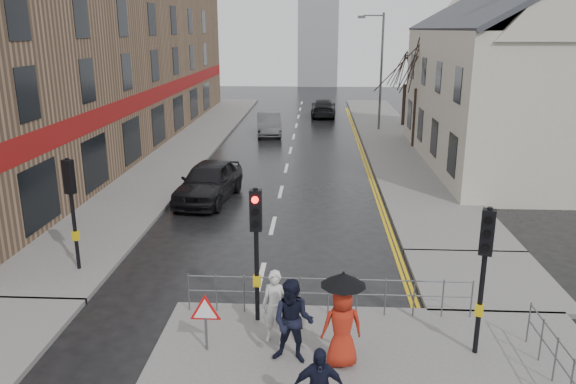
# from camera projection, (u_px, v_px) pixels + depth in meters

# --- Properties ---
(ground) EXTENTS (120.00, 120.00, 0.00)m
(ground) POSITION_uv_depth(u_px,v_px,m) (249.00, 328.00, 13.78)
(ground) COLOR black
(ground) RESTS_ON ground
(left_pavement) EXTENTS (4.00, 44.00, 0.14)m
(left_pavement) POSITION_uv_depth(u_px,v_px,m) (191.00, 142.00, 36.14)
(left_pavement) COLOR #605E5B
(left_pavement) RESTS_ON ground
(right_pavement) EXTENTS (4.00, 40.00, 0.14)m
(right_pavement) POSITION_uv_depth(u_px,v_px,m) (391.00, 138.00, 37.39)
(right_pavement) COLOR #605E5B
(right_pavement) RESTS_ON ground
(pavement_bridge_right) EXTENTS (4.00, 4.20, 0.14)m
(pavement_bridge_right) POSITION_uv_depth(u_px,v_px,m) (483.00, 279.00, 16.31)
(pavement_bridge_right) COLOR #605E5B
(pavement_bridge_right) RESTS_ON ground
(building_left_terrace) EXTENTS (8.00, 42.00, 10.00)m
(building_left_terrace) POSITION_uv_depth(u_px,v_px,m) (94.00, 64.00, 34.08)
(building_left_terrace) COLOR #86664D
(building_left_terrace) RESTS_ON ground
(building_right_cream) EXTENTS (9.00, 16.40, 10.10)m
(building_right_cream) POSITION_uv_depth(u_px,v_px,m) (519.00, 75.00, 29.08)
(building_right_cream) COLOR beige
(building_right_cream) RESTS_ON ground
(church_tower) EXTENTS (5.00, 5.00, 18.00)m
(church_tower) POSITION_uv_depth(u_px,v_px,m) (318.00, 13.00, 70.61)
(church_tower) COLOR gray
(church_tower) RESTS_ON ground
(traffic_signal_near_left) EXTENTS (0.28, 0.27, 3.40)m
(traffic_signal_near_left) POSITION_uv_depth(u_px,v_px,m) (256.00, 232.00, 13.27)
(traffic_signal_near_left) COLOR black
(traffic_signal_near_left) RESTS_ON near_pavement
(traffic_signal_near_right) EXTENTS (0.34, 0.33, 3.40)m
(traffic_signal_near_right) POSITION_uv_depth(u_px,v_px,m) (485.00, 256.00, 11.87)
(traffic_signal_near_right) COLOR black
(traffic_signal_near_right) RESTS_ON near_pavement
(traffic_signal_far_left) EXTENTS (0.34, 0.33, 3.40)m
(traffic_signal_far_left) POSITION_uv_depth(u_px,v_px,m) (71.00, 194.00, 16.25)
(traffic_signal_far_left) COLOR black
(traffic_signal_far_left) RESTS_ON left_pavement
(guard_railing_front) EXTENTS (7.14, 0.04, 1.00)m
(guard_railing_front) POSITION_uv_depth(u_px,v_px,m) (328.00, 288.00, 14.02)
(guard_railing_front) COLOR #595B5E
(guard_railing_front) RESTS_ON near_pavement
(guard_railing_side) EXTENTS (0.04, 4.54, 1.00)m
(guard_railing_side) POSITION_uv_depth(u_px,v_px,m) (573.00, 373.00, 10.58)
(guard_railing_side) COLOR #595B5E
(guard_railing_side) RESTS_ON near_pavement
(warning_sign) EXTENTS (0.80, 0.07, 1.35)m
(warning_sign) POSITION_uv_depth(u_px,v_px,m) (205.00, 313.00, 12.37)
(warning_sign) COLOR #595B5E
(warning_sign) RESTS_ON near_pavement
(street_lamp) EXTENTS (1.83, 0.25, 8.00)m
(street_lamp) POSITION_uv_depth(u_px,v_px,m) (379.00, 64.00, 39.01)
(street_lamp) COLOR #595B5E
(street_lamp) RESTS_ON right_pavement
(tree_near) EXTENTS (2.40, 2.40, 6.58)m
(tree_near) POSITION_uv_depth(u_px,v_px,m) (418.00, 63.00, 33.05)
(tree_near) COLOR #2E221A
(tree_near) RESTS_ON right_pavement
(tree_far) EXTENTS (2.40, 2.40, 5.64)m
(tree_far) POSITION_uv_depth(u_px,v_px,m) (406.00, 66.00, 40.89)
(tree_far) COLOR #2E221A
(tree_far) RESTS_ON right_pavement
(pedestrian_a) EXTENTS (0.69, 0.51, 1.73)m
(pedestrian_a) POSITION_uv_depth(u_px,v_px,m) (275.00, 307.00, 12.74)
(pedestrian_a) COLOR silver
(pedestrian_a) RESTS_ON near_pavement
(pedestrian_b) EXTENTS (1.03, 0.86, 1.89)m
(pedestrian_b) POSITION_uv_depth(u_px,v_px,m) (293.00, 322.00, 11.93)
(pedestrian_b) COLOR black
(pedestrian_b) RESTS_ON near_pavement
(pedestrian_with_umbrella) EXTENTS (0.96, 0.96, 2.13)m
(pedestrian_with_umbrella) POSITION_uv_depth(u_px,v_px,m) (342.00, 316.00, 11.76)
(pedestrian_with_umbrella) COLOR #A62313
(pedestrian_with_umbrella) RESTS_ON near_pavement
(car_parked) EXTENTS (2.62, 5.15, 1.68)m
(car_parked) POSITION_uv_depth(u_px,v_px,m) (209.00, 181.00, 23.85)
(car_parked) COLOR black
(car_parked) RESTS_ON ground
(car_mid) EXTENTS (2.09, 4.68, 1.49)m
(car_mid) POSITION_uv_depth(u_px,v_px,m) (269.00, 124.00, 38.69)
(car_mid) COLOR #434447
(car_mid) RESTS_ON ground
(car_far) EXTENTS (2.09, 4.99, 1.44)m
(car_far) POSITION_uv_depth(u_px,v_px,m) (323.00, 108.00, 46.74)
(car_far) COLOR black
(car_far) RESTS_ON ground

